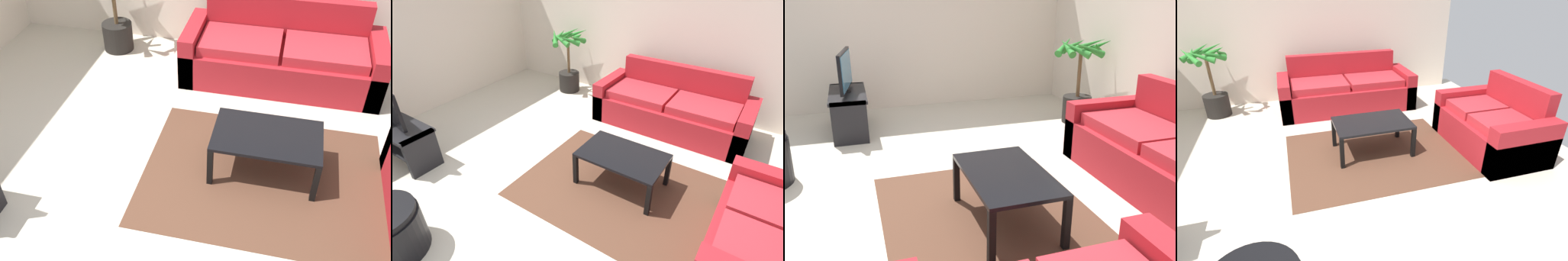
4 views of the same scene
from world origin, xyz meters
TOP-DOWN VIEW (x-y plane):
  - ground_plane at (0.00, 0.00)m, footprint 6.60×6.60m
  - wall_back at (0.00, 3.00)m, footprint 6.00×0.06m
  - couch_main at (0.72, 2.28)m, footprint 2.27×0.90m
  - couch_loveseat at (2.28, 0.35)m, footprint 0.90×1.45m
  - coffee_table at (0.71, 0.67)m, footprint 0.97×0.61m
  - area_rug at (0.71, 0.57)m, footprint 2.20×1.70m
  - potted_palm at (-1.44, 2.56)m, footprint 0.72×0.76m

SIDE VIEW (x-z plane):
  - ground_plane at x=0.00m, z-range 0.00..0.00m
  - area_rug at x=0.71m, z-range 0.00..0.01m
  - couch_loveseat at x=2.28m, z-range -0.15..0.75m
  - couch_main at x=0.72m, z-range -0.15..0.75m
  - coffee_table at x=0.71m, z-range 0.16..0.60m
  - potted_palm at x=-1.44m, z-range -0.07..1.11m
  - wall_back at x=0.00m, z-range 0.00..2.70m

